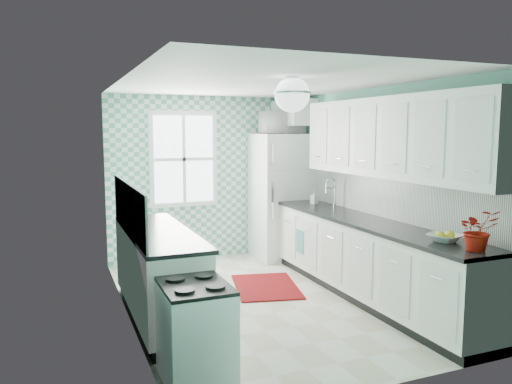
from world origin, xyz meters
name	(u,v)px	position (x,y,z in m)	size (l,w,h in m)	color
floor	(260,301)	(0.00, 0.00, -0.01)	(3.00, 4.40, 0.02)	silver
ceiling	(260,82)	(0.00, 0.00, 2.51)	(3.00, 4.40, 0.02)	white
wall_back	(205,178)	(0.00, 2.21, 1.25)	(3.00, 0.02, 2.50)	#6DBFA8
wall_front	(376,230)	(0.00, -2.21, 1.25)	(3.00, 0.02, 2.50)	#6DBFA8
wall_left	(125,202)	(-1.51, 0.00, 1.25)	(0.02, 4.40, 2.50)	#6DBFA8
wall_right	(371,189)	(1.51, 0.00, 1.25)	(0.02, 4.40, 2.50)	#6DBFA8
accent_wall	(206,178)	(0.00, 2.19, 1.25)	(3.00, 0.01, 2.50)	#57A68F
window	(184,159)	(-0.35, 2.16, 1.55)	(1.04, 0.05, 1.44)	white
backsplash_right	(389,197)	(1.49, -0.40, 1.20)	(0.02, 3.60, 0.51)	white
backsplash_left	(128,208)	(-1.49, -0.07, 1.20)	(0.02, 2.15, 0.51)	white
upper_cabinets_right	(391,138)	(1.33, -0.60, 1.90)	(0.33, 3.20, 0.90)	white
upper_cabinet_fridge	(292,113)	(1.30, 1.83, 2.25)	(0.40, 0.74, 0.40)	white
ceiling_light	(292,95)	(0.00, -0.80, 2.32)	(0.34, 0.34, 0.35)	silver
base_cabinets_right	(367,261)	(1.20, -0.40, 0.45)	(0.60, 3.60, 0.90)	white
countertop_right	(367,222)	(1.19, -0.40, 0.92)	(0.63, 3.60, 0.04)	black
base_cabinets_left	(158,276)	(-1.20, -0.07, 0.45)	(0.60, 2.15, 0.90)	white
countertop_left	(159,232)	(-1.19, -0.07, 0.92)	(0.63, 2.15, 0.04)	black
fridge	(282,196)	(1.11, 1.78, 0.96)	(0.84, 0.83, 1.93)	white
stove	(196,331)	(-1.20, -1.55, 0.41)	(0.52, 0.65, 0.78)	white
sink	(324,208)	(1.20, 0.64, 0.93)	(0.50, 0.42, 0.53)	silver
rug	(266,286)	(0.26, 0.43, 0.01)	(0.77, 1.10, 0.02)	maroon
dish_towel	(300,242)	(0.89, 0.71, 0.48)	(0.01, 0.21, 0.31)	#59AD98
fruit_bowl	(445,238)	(1.20, -1.63, 0.98)	(0.30, 0.30, 0.07)	white
potted_plant	(478,230)	(1.20, -2.01, 1.12)	(0.33, 0.29, 0.37)	#B00612
soap_bottle	(314,197)	(1.25, 0.99, 1.03)	(0.08, 0.09, 0.19)	#8DA5B0
microwave	(282,123)	(1.11, 1.78, 2.10)	(0.62, 0.42, 0.34)	white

